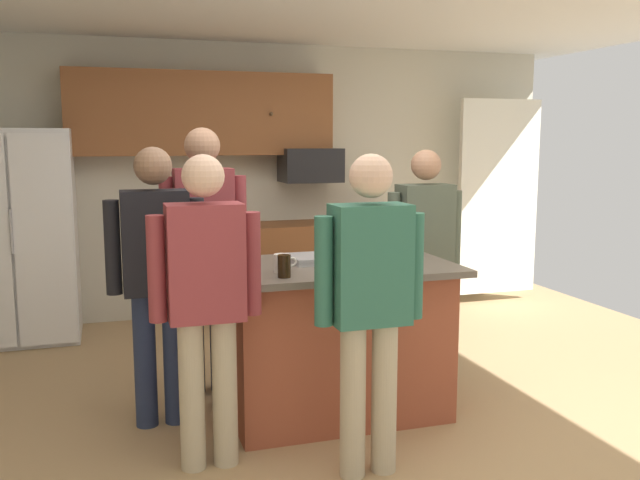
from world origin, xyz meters
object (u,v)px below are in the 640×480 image
(microwave_over_range, at_px, (310,165))
(person_guest_by_door, at_px, (370,295))
(person_guest_left, at_px, (205,241))
(glass_dark_ale, at_px, (249,252))
(glass_pilsner, at_px, (351,255))
(person_guest_right, at_px, (424,247))
(mug_ceramic_white, at_px, (247,252))
(person_host_foreground, at_px, (206,292))
(refrigerator, at_px, (18,236))
(person_elder_center, at_px, (157,268))
(glass_short_whisky, at_px, (403,244))
(serving_tray, at_px, (326,258))
(glass_stout_tall, at_px, (284,266))
(kitchen_island, at_px, (334,338))
(mug_blue_stoneware, at_px, (282,263))

(microwave_over_range, distance_m, person_guest_by_door, 3.31)
(person_guest_left, distance_m, glass_dark_ale, 0.47)
(glass_pilsner, xyz_separation_m, glass_dark_ale, (-0.55, 0.30, 0.00))
(person_guest_right, relative_size, person_guest_left, 0.92)
(mug_ceramic_white, bearing_deg, person_host_foreground, -115.10)
(refrigerator, distance_m, person_guest_left, 2.15)
(mug_ceramic_white, bearing_deg, person_elder_center, -163.60)
(glass_short_whisky, distance_m, serving_tray, 0.57)
(mug_ceramic_white, relative_size, glass_dark_ale, 0.93)
(glass_stout_tall, bearing_deg, microwave_over_range, 70.46)
(glass_dark_ale, bearing_deg, refrigerator, 126.48)
(person_guest_left, distance_m, person_host_foreground, 1.11)
(kitchen_island, distance_m, glass_short_whisky, 0.78)
(person_host_foreground, distance_m, serving_tray, 1.02)
(person_guest_right, height_order, person_guest_left, person_guest_left)
(person_elder_center, bearing_deg, glass_stout_tall, -26.41)
(person_elder_center, bearing_deg, kitchen_island, 0.00)
(person_guest_right, bearing_deg, mug_ceramic_white, -22.38)
(person_elder_center, distance_m, glass_dark_ale, 0.57)
(person_guest_by_door, xyz_separation_m, glass_stout_tall, (-0.31, 0.50, 0.07))
(person_host_foreground, relative_size, glass_dark_ale, 11.62)
(person_host_foreground, height_order, mug_blue_stoneware, person_host_foreground)
(microwave_over_range, distance_m, glass_pilsner, 2.59)
(microwave_over_range, bearing_deg, person_guest_left, -125.24)
(serving_tray, bearing_deg, mug_blue_stoneware, -143.38)
(mug_ceramic_white, bearing_deg, person_guest_by_door, -70.65)
(refrigerator, bearing_deg, glass_short_whisky, -39.27)
(glass_pilsner, height_order, serving_tray, glass_pilsner)
(person_guest_by_door, distance_m, glass_stout_tall, 0.59)
(glass_stout_tall, distance_m, mug_blue_stoneware, 0.15)
(kitchen_island, distance_m, glass_pilsner, 0.55)
(refrigerator, bearing_deg, mug_blue_stoneware, -55.73)
(microwave_over_range, distance_m, serving_tray, 2.43)
(person_guest_right, height_order, glass_short_whisky, person_guest_right)
(mug_blue_stoneware, height_order, glass_dark_ale, glass_dark_ale)
(person_guest_right, xyz_separation_m, serving_tray, (-0.87, -0.40, 0.03))
(person_elder_center, height_order, glass_dark_ale, person_elder_center)
(person_guest_left, bearing_deg, glass_short_whisky, 21.87)
(refrigerator, xyz_separation_m, person_guest_right, (2.88, -1.79, 0.04))
(person_guest_left, bearing_deg, person_guest_right, 36.64)
(microwave_over_range, bearing_deg, person_elder_center, -125.51)
(person_guest_by_door, bearing_deg, mug_ceramic_white, 25.69)
(glass_short_whisky, bearing_deg, person_guest_by_door, -122.34)
(person_guest_left, xyz_separation_m, person_guest_by_door, (0.61, -1.41, -0.10))
(person_guest_left, height_order, glass_dark_ale, person_guest_left)
(person_guest_by_door, relative_size, mug_blue_stoneware, 12.16)
(refrigerator, relative_size, person_elder_center, 1.08)
(person_host_foreground, xyz_separation_m, glass_stout_tall, (0.46, 0.18, 0.07))
(person_elder_center, xyz_separation_m, glass_pilsner, (1.12, -0.24, 0.06))
(kitchen_island, height_order, glass_short_whisky, glass_short_whisky)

